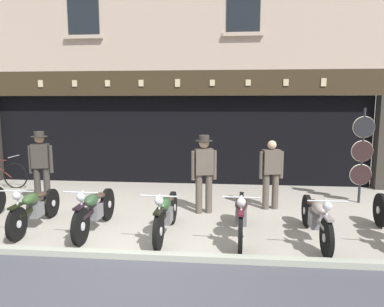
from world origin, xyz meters
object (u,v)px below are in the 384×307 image
(shopkeeper_center, at_px, (204,170))
(motorcycle_center_left, at_px, (95,209))
(motorcycle_left, at_px, (35,208))
(advert_board_far, at_px, (44,123))
(salesman_left, at_px, (41,163))
(motorcycle_center, at_px, (166,213))
(motorcycle_right, at_px, (316,218))
(tyre_sign_pole, at_px, (362,152))
(motorcycle_center_right, at_px, (241,214))
(salesman_right, at_px, (271,172))
(advert_board_near, at_px, (76,122))

(shopkeeper_center, bearing_deg, motorcycle_center_left, 19.88)
(motorcycle_left, relative_size, advert_board_far, 1.73)
(motorcycle_center_left, distance_m, salesman_left, 2.64)
(motorcycle_center_left, bearing_deg, motorcycle_center, 177.62)
(shopkeeper_center, bearing_deg, salesman_left, -19.69)
(motorcycle_right, height_order, tyre_sign_pole, tyre_sign_pole)
(motorcycle_center_right, bearing_deg, salesman_right, -109.18)
(salesman_left, height_order, advert_board_far, advert_board_far)
(motorcycle_left, bearing_deg, motorcycle_center_left, 176.29)
(motorcycle_center, bearing_deg, motorcycle_right, -178.11)
(salesman_left, relative_size, advert_board_near, 1.94)
(motorcycle_center, xyz_separation_m, advert_board_far, (-4.51, 4.32, 1.34))
(motorcycle_center_left, relative_size, advert_board_near, 2.22)
(motorcycle_center, relative_size, salesman_right, 1.26)
(motorcycle_left, height_order, advert_board_far, advert_board_far)
(salesman_right, height_order, advert_board_near, advert_board_near)
(motorcycle_center_right, distance_m, motorcycle_right, 1.31)
(motorcycle_center, relative_size, tyre_sign_pole, 0.87)
(advert_board_far, bearing_deg, salesman_right, -20.42)
(motorcycle_left, xyz_separation_m, shopkeeper_center, (3.19, 1.28, 0.55))
(motorcycle_right, bearing_deg, salesman_left, -16.41)
(motorcycle_right, xyz_separation_m, salesman_right, (-0.57, 1.84, 0.45))
(motorcycle_right, xyz_separation_m, tyre_sign_pole, (1.64, 2.54, 0.83))
(motorcycle_center_left, bearing_deg, motorcycle_left, -1.66)
(salesman_right, bearing_deg, motorcycle_center_left, 15.07)
(motorcycle_right, relative_size, tyre_sign_pole, 0.90)
(motorcycle_left, bearing_deg, advert_board_far, -66.21)
(motorcycle_center_right, xyz_separation_m, motorcycle_right, (1.31, -0.02, -0.01))
(motorcycle_right, height_order, shopkeeper_center, shopkeeper_center)
(motorcycle_center, distance_m, tyre_sign_pole, 5.08)
(tyre_sign_pole, height_order, advert_board_near, tyre_sign_pole)
(advert_board_far, bearing_deg, motorcycle_right, -30.94)
(motorcycle_center_left, distance_m, motorcycle_right, 4.04)
(salesman_left, height_order, shopkeeper_center, salesman_left)
(motorcycle_right, relative_size, advert_board_far, 1.85)
(motorcycle_right, xyz_separation_m, advert_board_far, (-7.18, 4.31, 1.34))
(motorcycle_left, bearing_deg, motorcycle_right, 177.68)
(tyre_sign_pole, distance_m, advert_board_far, 9.01)
(motorcycle_left, xyz_separation_m, advert_board_far, (-1.93, 4.18, 1.35))
(motorcycle_center_left, relative_size, salesman_right, 1.26)
(salesman_left, relative_size, salesman_right, 1.10)
(motorcycle_right, xyz_separation_m, salesman_left, (-5.98, 1.78, 0.56))
(motorcycle_left, xyz_separation_m, salesman_right, (4.68, 1.72, 0.46))
(motorcycle_left, height_order, motorcycle_right, motorcycle_right)
(motorcycle_center_right, distance_m, advert_board_far, 7.39)
(motorcycle_center_right, distance_m, salesman_right, 2.02)
(advert_board_near, relative_size, advert_board_far, 0.81)
(advert_board_far, bearing_deg, salesman_left, -64.49)
(salesman_left, bearing_deg, advert_board_far, -75.39)
(motorcycle_left, bearing_deg, motorcycle_center_right, 177.53)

